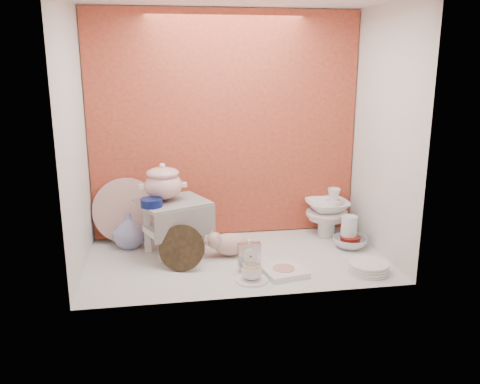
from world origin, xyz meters
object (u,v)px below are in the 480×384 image
Objects in this scene: soup_tureen at (163,182)px; gold_rim_teacup at (252,272)px; dinner_plate_stack at (368,267)px; porcelain_tower at (327,212)px; floral_platter at (126,211)px; mantel_clock at (249,256)px; step_stool at (174,227)px; plush_pig at (230,244)px; crystal_bowl at (350,242)px; blue_white_vase at (129,230)px.

soup_tureen is 2.49× the size of gold_rim_teacup.
dinner_plate_stack is 0.66m from porcelain_tower.
soup_tureen is 1.17× the size of dinner_plate_stack.
soup_tureen reaches higher than floral_platter.
porcelain_tower is at bearing 92.90° from dinner_plate_stack.
mantel_clock is (0.47, -0.39, -0.36)m from soup_tureen.
mantel_clock is 1.73× the size of gold_rim_teacup.
soup_tureen is at bearing 130.51° from step_stool.
soup_tureen is 0.56m from plush_pig.
porcelain_tower is (-0.07, 0.26, 0.13)m from crystal_bowl.
step_stool reaches higher than blue_white_vase.
mantel_clock is 0.57× the size of porcelain_tower.
blue_white_vase is at bearing 155.13° from dinner_plate_stack.
step_stool is 1.75× the size of blue_white_vase.
porcelain_tower reaches higher than plush_pig.
mantel_clock is 0.83m from porcelain_tower.
soup_tureen is 1.06× the size of plush_pig.
dinner_plate_stack is at bearing -13.50° from mantel_clock.
gold_rim_teacup is 0.93m from porcelain_tower.
soup_tureen reaches higher than step_stool.
step_stool is 0.39m from floral_platter.
dinner_plate_stack is at bearing -87.10° from porcelain_tower.
mantel_clock is at bearing -140.71° from porcelain_tower.
porcelain_tower is (-0.03, 0.65, 0.14)m from dinner_plate_stack.
plush_pig is 0.77m from porcelain_tower.
porcelain_tower reaches higher than mantel_clock.
soup_tureen reaches higher than dinner_plate_stack.
step_stool reaches higher than plush_pig.
gold_rim_teacup is at bearing -46.51° from floral_platter.
porcelain_tower is at bearing 6.79° from soup_tureen.
blue_white_vase is 2.05× the size of gold_rim_teacup.
gold_rim_teacup is 0.83m from crystal_bowl.
soup_tureen is at bearing -173.21° from porcelain_tower.
blue_white_vase reaches higher than dinner_plate_stack.
floral_platter is 1.58m from dinner_plate_stack.
step_stool is 0.36m from plush_pig.
floral_platter reaches higher than dinner_plate_stack.
dinner_plate_stack is 0.71× the size of porcelain_tower.
floral_platter is 1.99× the size of crystal_bowl.
soup_tureen is 0.43m from blue_white_vase.
blue_white_vase is 0.94m from gold_rim_teacup.
floral_platter is 1.92× the size of blue_white_vase.
soup_tureen is 1.26m from crystal_bowl.
dinner_plate_stack is at bearing -96.10° from crystal_bowl.
floral_platter is 0.94m from mantel_clock.
mantel_clock is at bearing -36.33° from blue_white_vase.
step_stool is 1.52× the size of plush_pig.
gold_rim_teacup is (-0.01, -0.13, -0.04)m from mantel_clock.
crystal_bowl is 0.30m from porcelain_tower.
soup_tureen is 0.82× the size of porcelain_tower.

